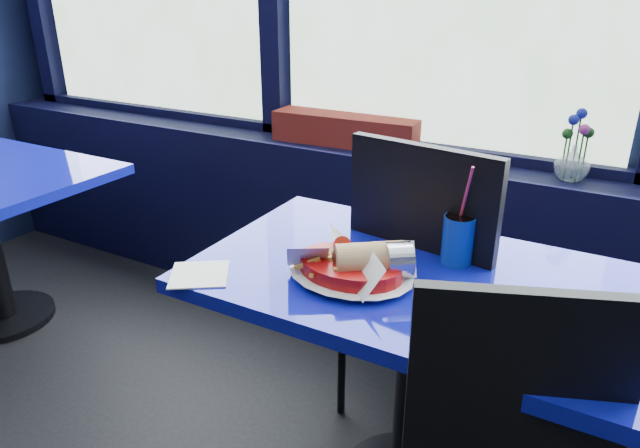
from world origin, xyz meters
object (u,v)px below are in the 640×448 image
(planter_box, at_px, (346,130))
(near_table, at_px, (421,336))
(flower_vase, at_px, (573,159))
(chair_near_back, at_px, (424,272))
(food_basket, at_px, (353,265))
(ketchup_bottle, at_px, (453,212))
(soda_cup, at_px, (458,239))

(planter_box, bearing_deg, near_table, -55.38)
(near_table, height_order, flower_vase, flower_vase)
(chair_near_back, bearing_deg, planter_box, -37.18)
(chair_near_back, relative_size, food_basket, 3.23)
(chair_near_back, bearing_deg, ketchup_bottle, 157.86)
(chair_near_back, xyz_separation_m, ketchup_bottle, (0.09, -0.05, 0.24))
(chair_near_back, bearing_deg, near_table, 117.47)
(chair_near_back, bearing_deg, food_basket, 90.36)
(soda_cup, bearing_deg, food_basket, -132.36)
(near_table, distance_m, soda_cup, 0.28)
(flower_vase, distance_m, food_basket, 1.03)
(planter_box, height_order, flower_vase, flower_vase)
(food_basket, height_order, ketchup_bottle, ketchup_bottle)
(chair_near_back, height_order, planter_box, chair_near_back)
(near_table, relative_size, ketchup_bottle, 5.78)
(food_basket, bearing_deg, soda_cup, 35.89)
(planter_box, relative_size, food_basket, 1.98)
(near_table, xyz_separation_m, planter_box, (-0.69, 0.90, 0.30))
(flower_vase, height_order, food_basket, flower_vase)
(soda_cup, bearing_deg, ketchup_bottle, 113.54)
(flower_vase, bearing_deg, food_basket, -112.17)
(flower_vase, bearing_deg, chair_near_back, -120.80)
(food_basket, bearing_deg, chair_near_back, 70.02)
(planter_box, distance_m, ketchup_bottle, 0.94)
(chair_near_back, xyz_separation_m, planter_box, (-0.59, 0.60, 0.26))
(chair_near_back, height_order, food_basket, chair_near_back)
(planter_box, distance_m, flower_vase, 0.92)
(chair_near_back, bearing_deg, flower_vase, -112.21)
(food_basket, distance_m, ketchup_bottle, 0.38)
(near_table, bearing_deg, food_basket, -146.62)
(near_table, height_order, soda_cup, soda_cup)
(chair_near_back, relative_size, planter_box, 1.63)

